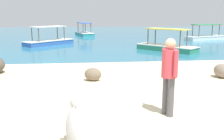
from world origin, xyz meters
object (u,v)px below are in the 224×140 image
at_px(person_standing, 169,71).
at_px(boat_teal, 84,33).
at_px(boat_blue, 49,41).
at_px(cow, 86,130).
at_px(boat_white, 206,36).
at_px(boat_green, 167,46).

height_order(person_standing, boat_teal, person_standing).
relative_size(person_standing, boat_blue, 0.47).
relative_size(cow, boat_white, 0.45).
distance_m(cow, boat_teal, 23.45).
height_order(boat_green, boat_white, same).
xyz_separation_m(boat_green, boat_white, (5.36, 6.16, 0.00)).
relative_size(person_standing, boat_green, 0.45).
xyz_separation_m(person_standing, boat_teal, (-1.58, 21.51, -0.70)).
height_order(cow, person_standing, person_standing).
distance_m(boat_white, boat_teal, 11.48).
bearing_deg(cow, boat_white, -38.78).
height_order(cow, boat_white, boat_white).
relative_size(boat_white, boat_teal, 1.00).
distance_m(person_standing, boat_white, 18.16).
bearing_deg(boat_white, boat_teal, -46.24).
bearing_deg(boat_teal, person_standing, -9.58).
bearing_deg(cow, boat_teal, -9.47).
xyz_separation_m(boat_blue, boat_green, (7.26, -3.83, 0.00)).
xyz_separation_m(cow, boat_teal, (0.15, 23.44, -0.39)).
bearing_deg(boat_white, cow, 42.59).
bearing_deg(boat_blue, boat_white, -33.43).
bearing_deg(boat_green, boat_blue, 22.43).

